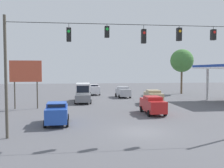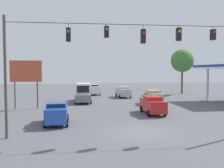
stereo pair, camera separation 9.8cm
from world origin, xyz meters
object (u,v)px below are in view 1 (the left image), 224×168
(roadside_billboard, at_px, (26,74))
(sedan_blue_parked_shoulder, at_px, (57,113))
(sedan_red_crossing_near, at_px, (153,105))
(traffic_cone_third, at_px, (63,110))
(sedan_white_withflow_deep, at_px, (94,89))
(traffic_cone_second, at_px, (61,114))
(overhead_signal_span, at_px, (143,58))
(traffic_cone_nearest, at_px, (57,120))
(traffic_cone_fourth, at_px, (65,106))
(box_truck_grey_withflow_far, at_px, (83,93))
(sedan_tan_oncoming_far, at_px, (153,97))
(tree_horizon_left, at_px, (182,61))
(sedan_silver_oncoming_deep, at_px, (123,92))

(roadside_billboard, bearing_deg, sedan_blue_parked_shoulder, 116.20)
(sedan_blue_parked_shoulder, distance_m, sedan_red_crossing_near, 10.52)
(traffic_cone_third, bearing_deg, roadside_billboard, -34.26)
(sedan_white_withflow_deep, distance_m, traffic_cone_second, 22.92)
(overhead_signal_span, bearing_deg, traffic_cone_nearest, -34.35)
(sedan_red_crossing_near, bearing_deg, traffic_cone_fourth, -27.85)
(sedan_red_crossing_near, xyz_separation_m, traffic_cone_nearest, (9.74, 3.72, -0.70))
(overhead_signal_span, height_order, box_truck_grey_withflow_far, overhead_signal_span)
(box_truck_grey_withflow_far, bearing_deg, traffic_cone_second, 79.19)
(sedan_tan_oncoming_far, xyz_separation_m, sedan_blue_parked_shoulder, (11.93, 11.13, -0.04))
(traffic_cone_nearest, distance_m, tree_horizon_left, 33.99)
(traffic_cone_fourth, bearing_deg, sedan_red_crossing_near, 152.15)
(traffic_cone_second, relative_size, roadside_billboard, 0.10)
(traffic_cone_nearest, relative_size, roadside_billboard, 0.10)
(sedan_blue_parked_shoulder, xyz_separation_m, roadside_billboard, (4.57, -9.29, 3.23))
(overhead_signal_span, relative_size, sedan_red_crossing_near, 4.23)
(sedan_blue_parked_shoulder, bearing_deg, sedan_red_crossing_near, -157.97)
(roadside_billboard, bearing_deg, traffic_cone_second, 127.20)
(sedan_silver_oncoming_deep, height_order, roadside_billboard, roadside_billboard)
(sedan_tan_oncoming_far, relative_size, sedan_silver_oncoming_deep, 1.06)
(sedan_tan_oncoming_far, xyz_separation_m, traffic_cone_nearest, (11.92, 10.90, -0.75))
(sedan_blue_parked_shoulder, distance_m, sedan_silver_oncoming_deep, 22.32)
(overhead_signal_span, xyz_separation_m, sedan_tan_oncoming_far, (-5.34, -15.39, -4.59))
(box_truck_grey_withflow_far, height_order, roadside_billboard, roadside_billboard)
(traffic_cone_third, bearing_deg, traffic_cone_fourth, -89.76)
(box_truck_grey_withflow_far, relative_size, sedan_blue_parked_shoulder, 1.65)
(traffic_cone_nearest, distance_m, traffic_cone_second, 2.93)
(overhead_signal_span, distance_m, sedan_blue_parked_shoulder, 9.11)
(traffic_cone_second, distance_m, roadside_billboard, 8.64)
(traffic_cone_nearest, xyz_separation_m, traffic_cone_third, (-0.05, -5.91, 0.00))
(overhead_signal_span, relative_size, traffic_cone_nearest, 33.96)
(sedan_tan_oncoming_far, xyz_separation_m, traffic_cone_fourth, (11.88, 2.05, -0.75))
(traffic_cone_third, relative_size, tree_horizon_left, 0.06)
(overhead_signal_span, distance_m, sedan_silver_oncoming_deep, 25.16)
(overhead_signal_span, height_order, sedan_silver_oncoming_deep, overhead_signal_span)
(traffic_cone_fourth, height_order, roadside_billboard, roadside_billboard)
(box_truck_grey_withflow_far, height_order, traffic_cone_second, box_truck_grey_withflow_far)
(traffic_cone_nearest, bearing_deg, sedan_silver_oncoming_deep, -114.68)
(sedan_silver_oncoming_deep, relative_size, traffic_cone_third, 7.62)
(roadside_billboard, bearing_deg, box_truck_grey_withflow_far, -140.00)
(sedan_tan_oncoming_far, relative_size, traffic_cone_nearest, 8.08)
(sedan_blue_parked_shoulder, relative_size, sedan_silver_oncoming_deep, 0.95)
(traffic_cone_fourth, bearing_deg, traffic_cone_second, 90.34)
(sedan_silver_oncoming_deep, height_order, traffic_cone_second, sedan_silver_oncoming_deep)
(sedan_red_crossing_near, bearing_deg, traffic_cone_second, 4.64)
(overhead_signal_span, height_order, sedan_white_withflow_deep, overhead_signal_span)
(box_truck_grey_withflow_far, xyz_separation_m, sedan_white_withflow_deep, (-2.13, -10.53, -0.32))
(box_truck_grey_withflow_far, bearing_deg, tree_horizon_left, -152.14)
(sedan_blue_parked_shoulder, relative_size, roadside_billboard, 0.70)
(roadside_billboard, bearing_deg, traffic_cone_nearest, 116.82)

